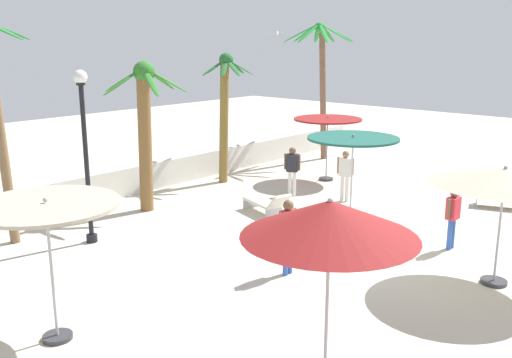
% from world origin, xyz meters
% --- Properties ---
extents(ground_plane, '(56.00, 56.00, 0.00)m').
position_xyz_m(ground_plane, '(0.00, 0.00, 0.00)').
color(ground_plane, beige).
extents(boundary_wall, '(25.20, 0.30, 0.94)m').
position_xyz_m(boundary_wall, '(0.00, 8.48, 0.47)').
color(boundary_wall, silver).
rests_on(boundary_wall, ground_plane).
extents(patio_umbrella_0, '(2.43, 2.43, 2.67)m').
position_xyz_m(patio_umbrella_0, '(1.60, 0.94, 2.44)').
color(patio_umbrella_0, '#333338').
rests_on(patio_umbrella_0, ground_plane).
extents(patio_umbrella_1, '(2.53, 2.53, 2.99)m').
position_xyz_m(patio_umbrella_1, '(-4.97, -2.79, 2.67)').
color(patio_umbrella_1, '#333338').
rests_on(patio_umbrella_1, ground_plane).
extents(patio_umbrella_3, '(3.03, 3.03, 2.59)m').
position_xyz_m(patio_umbrella_3, '(0.60, -3.31, 2.35)').
color(patio_umbrella_3, '#333338').
rests_on(patio_umbrella_3, ground_plane).
extents(patio_umbrella_4, '(2.47, 2.47, 2.41)m').
position_xyz_m(patio_umbrella_4, '(5.88, 4.68, 2.13)').
color(patio_umbrella_4, '#333338').
rests_on(patio_umbrella_4, ground_plane).
extents(patio_umbrella_5, '(2.44, 2.44, 2.57)m').
position_xyz_m(patio_umbrella_5, '(-6.83, 1.57, 2.30)').
color(patio_umbrella_5, '#333338').
rests_on(patio_umbrella_5, ground_plane).
extents(palm_tree_0, '(2.63, 2.48, 4.49)m').
position_xyz_m(palm_tree_0, '(-0.85, 6.61, 2.79)').
color(palm_tree_0, brown).
rests_on(palm_tree_0, ground_plane).
extents(palm_tree_2, '(1.97, 1.96, 4.63)m').
position_xyz_m(palm_tree_2, '(3.29, 7.35, 2.88)').
color(palm_tree_2, olive).
rests_on(palm_tree_2, ground_plane).
extents(palm_tree_3, '(3.01, 3.02, 5.76)m').
position_xyz_m(palm_tree_3, '(8.75, 7.02, 3.75)').
color(palm_tree_3, brown).
rests_on(palm_tree_3, ground_plane).
extents(lamp_post_1, '(0.34, 0.34, 4.39)m').
position_xyz_m(lamp_post_1, '(-3.64, 5.41, 2.56)').
color(lamp_post_1, black).
rests_on(lamp_post_1, ground_plane).
extents(lounge_chair_0, '(1.15, 1.96, 0.83)m').
position_xyz_m(lounge_chair_0, '(6.59, -1.62, 0.38)').
color(lounge_chair_0, '#B7B7BC').
rests_on(lounge_chair_0, ground_plane).
extents(lounge_chair_1, '(1.09, 1.97, 0.84)m').
position_xyz_m(lounge_chair_1, '(1.10, 3.52, 0.39)').
color(lounge_chair_1, '#B7B7BC').
rests_on(lounge_chair_1, ground_plane).
extents(guest_0, '(0.36, 0.52, 1.65)m').
position_xyz_m(guest_0, '(3.30, 4.28, 1.00)').
color(guest_0, silver).
rests_on(guest_0, ground_plane).
extents(guest_1, '(0.31, 0.55, 1.66)m').
position_xyz_m(guest_1, '(3.90, 2.61, 1.01)').
color(guest_1, silver).
rests_on(guest_1, ground_plane).
extents(guest_2, '(0.56, 0.25, 1.54)m').
position_xyz_m(guest_2, '(2.01, -1.74, 0.93)').
color(guest_2, '#3359B2').
rests_on(guest_2, ground_plane).
extents(guest_3, '(0.56, 0.25, 1.72)m').
position_xyz_m(guest_3, '(-1.93, 0.33, 1.04)').
color(guest_3, '#3359B2').
rests_on(guest_3, ground_plane).
extents(seagull_0, '(0.73, 0.78, 0.14)m').
position_xyz_m(seagull_0, '(7.97, 8.80, 5.34)').
color(seagull_0, white).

